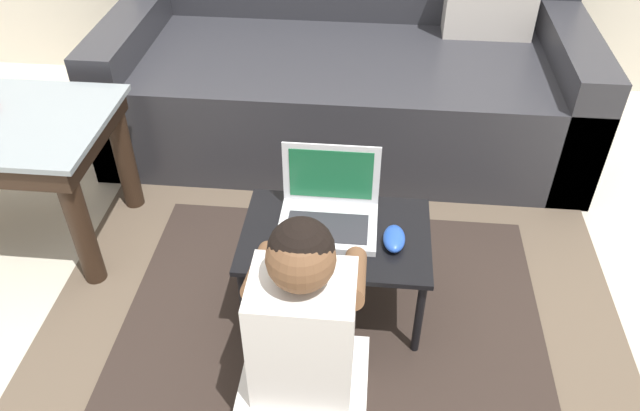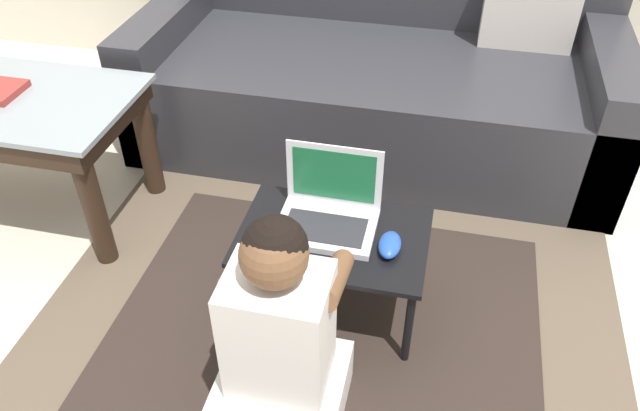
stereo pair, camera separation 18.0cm
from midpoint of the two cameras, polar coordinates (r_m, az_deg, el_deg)
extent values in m
plane|color=beige|center=(1.98, -4.44, -10.17)|extent=(16.00, 16.00, 0.00)
cube|color=brown|center=(1.88, -2.00, -13.53)|extent=(1.77, 1.77, 0.01)
cube|color=#2D231E|center=(1.87, -2.00, -13.44)|extent=(1.28, 1.27, 0.00)
cube|color=#2D2D33|center=(2.68, 0.35, 10.26)|extent=(1.90, 0.93, 0.40)
cube|color=#2D2D33|center=(2.86, -17.73, 11.72)|extent=(0.16, 0.93, 0.53)
cube|color=#2D2D33|center=(2.73, 19.23, 10.02)|extent=(0.16, 0.93, 0.53)
cylinder|color=black|center=(2.10, -23.41, -1.78)|extent=(0.07, 0.07, 0.46)
cylinder|color=black|center=(2.37, -19.62, 4.44)|extent=(0.07, 0.07, 0.46)
cube|color=black|center=(1.80, -1.41, -2.89)|extent=(0.55, 0.37, 0.02)
cylinder|color=black|center=(1.84, -9.78, -9.16)|extent=(0.02, 0.02, 0.28)
cylinder|color=black|center=(1.79, 6.14, -10.39)|extent=(0.02, 0.02, 0.28)
cylinder|color=black|center=(2.06, -7.75, -2.53)|extent=(0.02, 0.02, 0.28)
cylinder|color=black|center=(2.01, 6.26, -3.45)|extent=(0.02, 0.02, 0.28)
cube|color=silver|center=(1.81, -2.14, -2.00)|extent=(0.28, 0.21, 0.02)
cube|color=#28282D|center=(1.78, -2.22, -2.13)|extent=(0.23, 0.13, 0.00)
cube|color=silver|center=(1.82, -1.81, 2.80)|extent=(0.28, 0.01, 0.20)
cube|color=#196038|center=(1.81, -1.83, 2.72)|extent=(0.24, 0.00, 0.17)
ellipsoid|color=#234CB2|center=(1.75, 3.89, -3.16)|extent=(0.06, 0.11, 0.04)
cube|color=silver|center=(1.71, -4.59, -17.18)|extent=(0.32, 0.30, 0.16)
cube|color=silver|center=(1.50, -5.08, -11.83)|extent=(0.24, 0.19, 0.35)
sphere|color=brown|center=(1.32, -5.69, -4.99)|extent=(0.15, 0.15, 0.15)
sphere|color=black|center=(1.32, -5.66, -4.28)|extent=(0.15, 0.15, 0.15)
cylinder|color=brown|center=(1.52, -8.81, -6.04)|extent=(0.06, 0.23, 0.12)
cylinder|color=brown|center=(1.49, -0.31, -6.70)|extent=(0.06, 0.23, 0.12)
camera|label=1|loc=(0.09, -92.86, -2.33)|focal=35.00mm
camera|label=2|loc=(0.09, 87.14, 2.33)|focal=35.00mm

